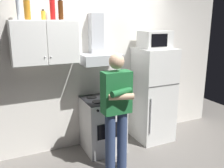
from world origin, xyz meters
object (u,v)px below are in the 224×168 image
(refrigerator, at_px, (153,95))
(cooking_pot, at_px, (113,96))
(bottle_rum_dark, at_px, (61,10))
(bottle_liquor_amber, at_px, (27,10))
(stove_oven, at_px, (103,124))
(microwave, at_px, (155,40))
(range_hood, at_px, (99,50))
(bottle_spice_jar, at_px, (43,15))
(bottle_soda_red, at_px, (53,9))
(person_standing, at_px, (117,109))
(upper_cabinet, at_px, (45,42))
(bottle_vodka_clear, at_px, (19,8))

(refrigerator, xyz_separation_m, cooking_pot, (-0.82, -0.12, 0.12))
(bottle_rum_dark, height_order, bottle_liquor_amber, bottle_rum_dark)
(stove_oven, height_order, microwave, microwave)
(bottle_rum_dark, bearing_deg, cooking_pot, -21.86)
(range_hood, bearing_deg, bottle_liquor_amber, -179.36)
(stove_oven, height_order, bottle_rum_dark, bottle_rum_dark)
(bottle_spice_jar, bearing_deg, microwave, -3.25)
(stove_oven, bearing_deg, microwave, 1.15)
(microwave, relative_size, bottle_liquor_amber, 1.83)
(bottle_soda_red, bearing_deg, person_standing, -51.66)
(range_hood, relative_size, bottle_liquor_amber, 2.85)
(bottle_soda_red, bearing_deg, cooking_pot, -19.69)
(person_standing, height_order, cooking_pot, person_standing)
(person_standing, xyz_separation_m, bottle_liquor_amber, (-0.95, 0.72, 1.27))
(bottle_spice_jar, xyz_separation_m, bottle_rum_dark, (0.25, 0.03, 0.07))
(upper_cabinet, distance_m, bottle_vodka_clear, 0.53)
(upper_cabinet, height_order, bottle_vodka_clear, bottle_vodka_clear)
(upper_cabinet, height_order, refrigerator, upper_cabinet)
(person_standing, xyz_separation_m, bottle_vodka_clear, (-1.04, 0.72, 1.30))
(upper_cabinet, xyz_separation_m, range_hood, (0.80, 0.00, -0.15))
(stove_oven, bearing_deg, refrigerator, 0.04)
(bottle_spice_jar, bearing_deg, bottle_soda_red, 18.05)
(bottle_rum_dark, relative_size, bottle_vodka_clear, 0.89)
(bottle_liquor_amber, bearing_deg, refrigerator, -3.37)
(bottle_soda_red, bearing_deg, stove_oven, -13.91)
(bottle_soda_red, bearing_deg, bottle_rum_dark, -5.22)
(microwave, relative_size, bottle_spice_jar, 3.56)
(range_hood, bearing_deg, microwave, -6.46)
(microwave, bearing_deg, bottle_soda_red, 174.89)
(range_hood, xyz_separation_m, refrigerator, (0.95, -0.13, -0.80))
(upper_cabinet, distance_m, range_hood, 0.81)
(person_standing, distance_m, bottle_liquor_amber, 1.74)
(bottle_liquor_amber, bearing_deg, range_hood, 0.64)
(person_standing, height_order, bottle_rum_dark, bottle_rum_dark)
(bottle_spice_jar, bearing_deg, bottle_liquor_amber, -179.24)
(person_standing, distance_m, bottle_vodka_clear, 1.81)
(stove_oven, relative_size, bottle_liquor_amber, 3.33)
(upper_cabinet, bearing_deg, microwave, -3.48)
(bottle_spice_jar, distance_m, bottle_vodka_clear, 0.31)
(microwave, bearing_deg, bottle_spice_jar, 176.75)
(stove_oven, distance_m, bottle_liquor_amber, 2.01)
(upper_cabinet, distance_m, person_standing, 1.35)
(bottle_liquor_amber, bearing_deg, upper_cabinet, 2.88)
(upper_cabinet, bearing_deg, stove_oven, -8.90)
(range_hood, xyz_separation_m, bottle_soda_red, (-0.66, 0.04, 0.59))
(cooking_pot, height_order, bottle_vodka_clear, bottle_vodka_clear)
(bottle_soda_red, bearing_deg, range_hood, -3.15)
(stove_oven, height_order, bottle_soda_red, bottle_soda_red)
(microwave, distance_m, cooking_pot, 1.16)
(upper_cabinet, bearing_deg, refrigerator, -4.07)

